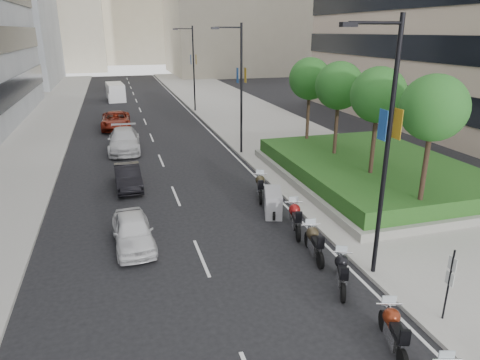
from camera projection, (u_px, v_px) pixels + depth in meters
name	position (u px, v px, depth m)	size (l,w,h in m)	color
ground	(272.00, 311.00, 13.67)	(160.00, 160.00, 0.00)	black
sidewalk_right	(252.00, 119.00, 43.22)	(10.00, 100.00, 0.15)	#9E9B93
sidewalk_left	(25.00, 132.00, 37.64)	(8.00, 100.00, 0.15)	#9E9B93
lane_edge	(201.00, 122.00, 41.83)	(0.12, 100.00, 0.01)	silver
lane_centre	(147.00, 126.00, 40.45)	(0.12, 100.00, 0.01)	silver
planter	(372.00, 176.00, 25.28)	(10.00, 14.00, 0.40)	gray
hedge	(373.00, 167.00, 25.08)	(9.40, 13.40, 0.80)	#16501D
tree_0	(434.00, 108.00, 17.77)	(2.80, 2.80, 6.30)	#332319
tree_1	(378.00, 95.00, 21.39)	(2.80, 2.80, 6.30)	#332319
tree_2	(339.00, 86.00, 25.02)	(2.80, 2.80, 6.30)	#332319
tree_3	(310.00, 79.00, 28.64)	(2.80, 2.80, 6.30)	#332319
lamp_post_0	(384.00, 141.00, 14.01)	(2.34, 0.45, 9.00)	black
lamp_post_1	(239.00, 83.00, 29.41)	(2.34, 0.45, 9.00)	black
lamp_post_2	(192.00, 65.00, 45.72)	(2.34, 0.45, 9.00)	black
parking_sign	(449.00, 281.00, 12.66)	(0.06, 0.32, 2.50)	black
motorcycle_1	(393.00, 330.00, 11.87)	(0.93, 2.21, 1.13)	black
motorcycle_2	(342.00, 272.00, 14.78)	(1.09, 2.09, 1.11)	black
motorcycle_3	(314.00, 242.00, 16.77)	(0.78, 2.34, 1.17)	black
motorcycle_4	(295.00, 218.00, 18.91)	(0.91, 2.39, 1.21)	black
motorcycle_5	(273.00, 203.00, 20.78)	(1.32, 2.08, 1.17)	black
motorcycle_6	(260.00, 187.00, 22.77)	(0.96, 2.31, 1.18)	black
car_a	(133.00, 231.00, 17.63)	(1.57, 3.90, 1.33)	silver
car_b	(128.00, 177.00, 24.24)	(1.38, 3.97, 1.31)	black
car_c	(124.00, 140.00, 31.73)	(2.25, 5.53, 1.61)	#BBBBBD
car_d	(116.00, 120.00, 39.01)	(2.53, 5.50, 1.53)	maroon
delivery_van	(116.00, 93.00, 54.77)	(2.36, 5.28, 2.15)	silver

